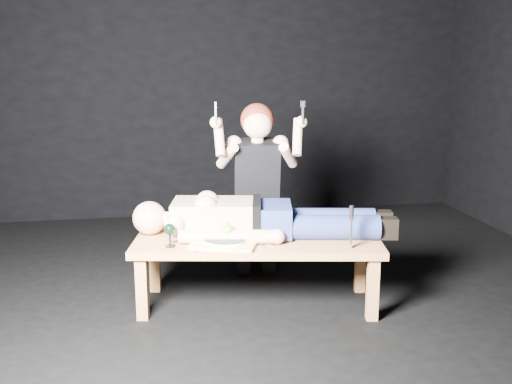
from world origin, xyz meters
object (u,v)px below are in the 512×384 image
Objects in this scene: lying_man at (265,214)px; serving_tray at (225,243)px; goblet at (170,235)px; table at (257,272)px; kneeling_woman at (256,188)px; carving_knife at (351,227)px.

lying_man is 0.36m from serving_tray.
table is at bearing 6.81° from goblet.
table is 0.64m from goblet.
kneeling_woman reaches higher than serving_tray.
table is at bearing -119.81° from lying_man.
kneeling_woman is 3.32× the size of serving_tray.
lying_man is 0.65m from goblet.
goblet is 0.55× the size of carving_knife.
kneeling_woman is at bearing 64.25° from serving_tray.
lying_man is at bearing 13.05° from goblet.
goblet is 1.11m from carving_knife.
carving_knife is (1.09, -0.23, 0.06)m from goblet.
lying_man reaches higher than carving_knife.
kneeling_woman reaches higher than carving_knife.
goblet reaches higher than serving_tray.
serving_tray is 2.67× the size of goblet.
serving_tray is at bearing -3.85° from goblet.
kneeling_woman is 4.91× the size of carving_knife.
table is 0.93× the size of lying_man.
kneeling_woman is (0.10, 0.59, 0.44)m from table.
kneeling_woman is at bearing 90.98° from table.
kneeling_woman is at bearing 96.91° from lying_man.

